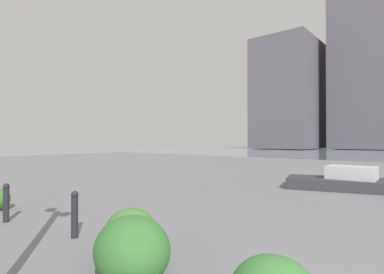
{
  "coord_description": "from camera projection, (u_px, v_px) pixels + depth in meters",
  "views": [
    {
      "loc": [
        0.11,
        1.67,
        1.74
      ],
      "look_at": [
        7.73,
        -7.59,
        1.87
      ],
      "focal_mm": 28.19,
      "sensor_mm": 36.0,
      "label": 1
    }
  ],
  "objects": [
    {
      "name": "building_slab",
      "position": [
        375.0,
        59.0,
        59.66
      ],
      "size": [
        15.65,
        10.06,
        37.74
      ],
      "color": "#5B5660",
      "rests_on": "ground"
    },
    {
      "name": "building_annex",
      "position": [
        289.0,
        95.0,
        65.6
      ],
      "size": [
        11.74,
        15.45,
        23.01
      ],
      "color": "#5B5660",
      "rests_on": "ground"
    },
    {
      "name": "boat",
      "position": [
        351.0,
        184.0,
        10.54
      ],
      "size": [
        4.53,
        2.68,
        0.95
      ],
      "color": "#333338",
      "rests_on": "ground"
    },
    {
      "name": "shrub_low",
      "position": [
        132.0,
        250.0,
        3.63
      ],
      "size": [
        0.97,
        0.88,
        0.83
      ],
      "color": "#387533",
      "rests_on": "ground"
    },
    {
      "name": "bollard_near",
      "position": [
        75.0,
        213.0,
        5.37
      ],
      "size": [
        0.13,
        0.13,
        0.84
      ],
      "color": "#232328",
      "rests_on": "ground"
    },
    {
      "name": "shrub_round",
      "position": [
        131.0,
        232.0,
        4.55
      ],
      "size": [
        0.84,
        0.75,
        0.71
      ],
      "color": "#477F38",
      "rests_on": "ground"
    },
    {
      "name": "bollard_mid",
      "position": [
        6.0,
        202.0,
        6.4
      ],
      "size": [
        0.13,
        0.13,
        0.83
      ],
      "color": "#232328",
      "rests_on": "ground"
    }
  ]
}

